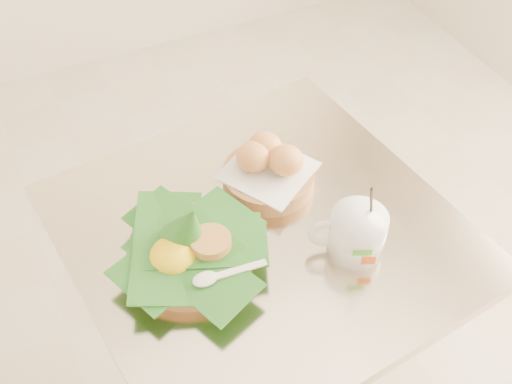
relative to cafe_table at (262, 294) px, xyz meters
name	(u,v)px	position (x,y,z in m)	size (l,w,h in m)	color
cafe_table	(262,294)	(0.00, 0.00, 0.00)	(0.78, 0.78, 0.75)	gray
rice_basket	(189,248)	(-0.15, -0.01, 0.26)	(0.28, 0.28, 0.14)	#A57646
bread_basket	(268,169)	(0.06, 0.11, 0.26)	(0.22, 0.22, 0.10)	#A57646
coffee_mug	(356,232)	(0.13, -0.12, 0.27)	(0.14, 0.11, 0.18)	white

